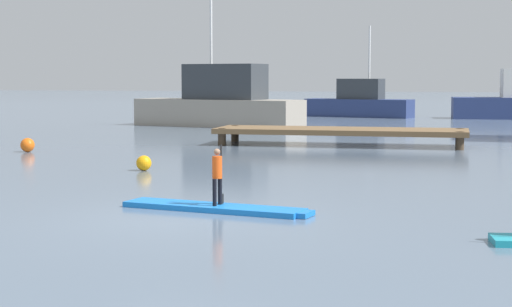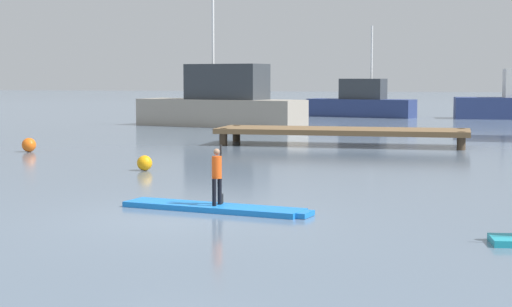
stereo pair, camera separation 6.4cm
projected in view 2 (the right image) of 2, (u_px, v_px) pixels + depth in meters
The scene contains 8 objects.
ground_plane at pixel (185, 218), 14.56m from camera, with size 240.00×240.00×0.00m, color slate.
paddleboard_near at pixel (216, 208), 15.35m from camera, with size 3.61×1.34×0.10m.
paddler_child_solo at pixel (217, 174), 15.30m from camera, with size 0.21×0.37×1.08m.
motor_boat_small_navy at pixel (222, 103), 40.95m from camera, with size 8.63×4.34×7.40m.
trawler_grey_distant at pixel (361, 103), 50.56m from camera, with size 6.56×3.23×5.33m.
floating_dock at pixel (342, 131), 29.72m from camera, with size 8.66×2.41×0.59m.
mooring_buoy_near at pixel (29, 145), 27.23m from camera, with size 0.45×0.45×0.45m, color orange.
mooring_buoy_mid at pixel (145, 163), 21.84m from camera, with size 0.39×0.39×0.39m, color orange.
Camera 2 is at (4.50, -13.74, 2.40)m, focal length 60.17 mm.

